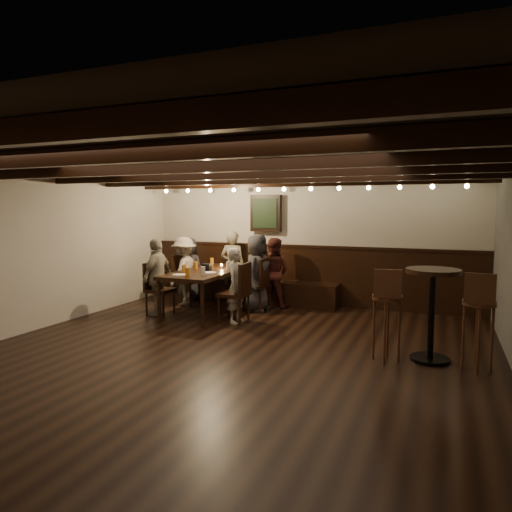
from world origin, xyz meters
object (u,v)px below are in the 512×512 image
at_px(person_right_near, 257,273).
at_px(high_top_table, 432,301).
at_px(dining_table, 208,274).
at_px(person_left_far, 157,277).
at_px(chair_left_far, 159,299).
at_px(chair_right_near, 255,295).
at_px(bar_stool_left, 386,326).
at_px(bar_stool_right, 478,334).
at_px(person_left_near, 184,271).
at_px(person_bench_centre, 233,266).
at_px(person_right_far, 237,285).
at_px(person_bench_left, 189,269).
at_px(chair_left_near, 186,289).
at_px(person_bench_right, 273,272).
at_px(chair_right_far, 235,304).

xyz_separation_m(person_right_near, high_top_table, (2.98, -1.70, 0.04)).
relative_size(dining_table, person_left_far, 1.53).
distance_m(chair_left_far, chair_right_near, 1.70).
xyz_separation_m(bar_stool_left, bar_stool_right, (1.00, 0.05, 0.00)).
xyz_separation_m(person_left_near, person_right_near, (1.50, 0.02, 0.04)).
height_order(person_bench_centre, person_right_far, person_bench_centre).
bearing_deg(person_bench_left, chair_left_near, 111.77).
distance_m(chair_right_near, person_right_near, 0.40).
bearing_deg(bar_stool_right, person_bench_centre, 154.37).
xyz_separation_m(person_bench_left, person_bench_right, (1.80, 0.03, 0.02)).
xyz_separation_m(dining_table, high_top_table, (3.72, -1.24, 0.04)).
relative_size(person_bench_left, person_bench_right, 0.97).
bearing_deg(person_right_near, person_bench_left, 74.74).
xyz_separation_m(chair_left_far, person_bench_left, (-0.20, 1.35, 0.35)).
distance_m(person_bench_right, person_left_near, 1.71).
xyz_separation_m(dining_table, chair_left_near, (-0.73, 0.44, -0.40)).
relative_size(bar_stool_left, bar_stool_right, 1.00).
height_order(person_bench_right, person_right_near, person_right_near).
xyz_separation_m(dining_table, chair_right_near, (0.71, 0.46, -0.40)).
bearing_deg(chair_right_near, person_bench_left, 74.48).
relative_size(person_left_far, bar_stool_left, 1.17).
relative_size(chair_left_far, person_bench_left, 0.73).
height_order(person_bench_right, person_right_far, person_bench_right).
distance_m(person_right_near, bar_stool_left, 3.14).
bearing_deg(chair_right_near, chair_left_far, 122.02).
xyz_separation_m(chair_right_near, person_left_far, (-1.46, -0.92, 0.37)).
distance_m(dining_table, bar_stool_left, 3.54).
relative_size(chair_right_far, bar_stool_left, 0.85).
bearing_deg(bar_stool_left, person_left_near, 148.49).
relative_size(chair_right_near, person_left_far, 0.72).
bearing_deg(chair_right_near, person_bench_right, -21.78).
bearing_deg(person_right_far, dining_table, 59.04).
relative_size(chair_right_near, bar_stool_right, 0.84).
bearing_deg(person_right_near, bar_stool_left, -128.45).
xyz_separation_m(chair_right_near, person_bench_right, (0.17, 0.45, 0.36)).
xyz_separation_m(chair_left_far, chair_right_far, (1.44, 0.02, 0.02)).
bearing_deg(chair_right_near, person_left_far, 121.47).
height_order(dining_table, chair_right_near, chair_right_near).
height_order(chair_right_far, person_right_near, person_right_near).
distance_m(chair_right_near, person_left_near, 1.51).
relative_size(chair_left_near, chair_left_far, 1.05).
height_order(chair_left_far, high_top_table, high_top_table).
distance_m(chair_right_far, person_left_near, 1.76).
relative_size(chair_right_near, bar_stool_left, 0.84).
xyz_separation_m(person_bench_centre, person_right_near, (0.76, -0.59, -0.01)).
bearing_deg(person_bench_right, person_bench_left, 0.00).
height_order(dining_table, person_right_near, person_right_near).
distance_m(person_left_near, person_right_near, 1.50).
distance_m(person_bench_left, person_bench_centre, 0.92).
distance_m(chair_left_near, chair_right_far, 1.70).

